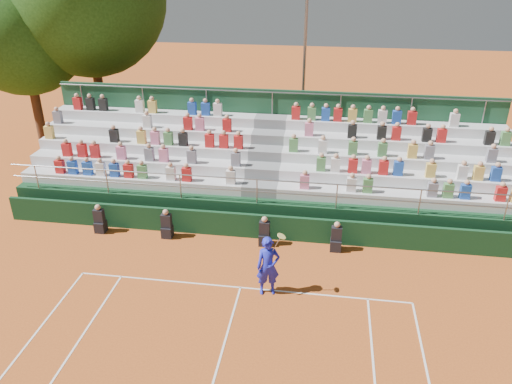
# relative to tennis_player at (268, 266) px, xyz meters

# --- Properties ---
(ground) EXTENTS (90.00, 90.00, 0.00)m
(ground) POSITION_rel_tennis_player_xyz_m (-0.92, 0.11, -1.01)
(ground) COLOR #B9551E
(ground) RESTS_ON ground
(courtside_wall) EXTENTS (20.00, 0.15, 1.00)m
(courtside_wall) POSITION_rel_tennis_player_xyz_m (-0.92, 3.31, -0.51)
(courtside_wall) COLOR black
(courtside_wall) RESTS_ON ground
(line_officials) EXTENTS (9.51, 0.40, 1.19)m
(line_officials) POSITION_rel_tennis_player_xyz_m (-2.39, 2.86, -0.54)
(line_officials) COLOR black
(line_officials) RESTS_ON ground
(grandstand) EXTENTS (20.00, 5.20, 4.40)m
(grandstand) POSITION_rel_tennis_player_xyz_m (-0.91, 6.54, 0.07)
(grandstand) COLOR black
(grandstand) RESTS_ON ground
(tennis_player) EXTENTS (0.95, 0.65, 2.22)m
(tennis_player) POSITION_rel_tennis_player_xyz_m (0.00, 0.00, 0.00)
(tennis_player) COLOR #1B23D0
(tennis_player) RESTS_ON ground
(tree_west) EXTENTS (6.49, 6.49, 9.40)m
(tree_west) POSITION_rel_tennis_player_xyz_m (-14.28, 11.61, 5.12)
(tree_west) COLOR #3A2315
(tree_west) RESTS_ON ground
(floodlight_mast) EXTENTS (0.60, 0.25, 8.90)m
(floodlight_mast) POSITION_rel_tennis_player_xyz_m (0.21, 12.83, 4.12)
(floodlight_mast) COLOR gray
(floodlight_mast) RESTS_ON ground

